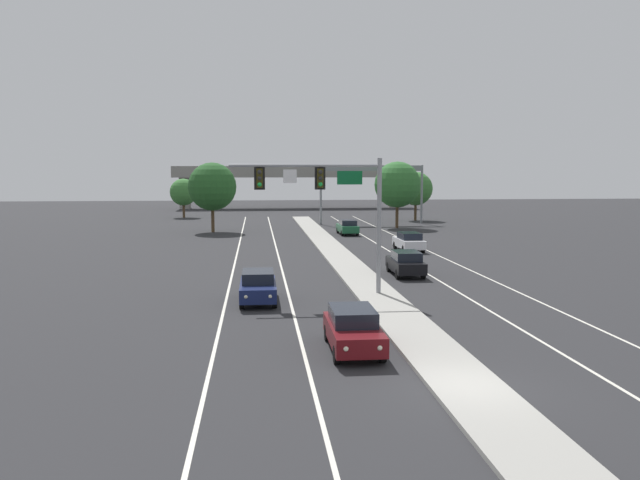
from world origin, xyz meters
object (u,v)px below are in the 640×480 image
car_receding_black (406,263)px  tree_far_right_c (397,185)px  car_receding_white (409,241)px  highway_sign_gantry (372,176)px  tree_far_left_a (183,192)px  overhead_signal_mast (331,196)px  car_receding_green (348,227)px  tree_far_right_a (416,189)px  car_oncoming_navy (258,286)px  tree_far_left_b (212,187)px  car_oncoming_darkred (353,329)px

car_receding_black → tree_far_right_c: (7.10, 33.91, 4.31)m
car_receding_white → highway_sign_gantry: size_ratio=0.34×
tree_far_right_c → tree_far_left_a: size_ratio=1.39×
overhead_signal_mast → tree_far_right_c: (12.69, 40.21, -0.23)m
highway_sign_gantry → tree_far_left_a: bearing=150.4°
car_receding_green → tree_far_right_c: tree_far_right_c is taller
tree_far_right_a → tree_far_left_a: 33.44m
car_receding_green → tree_far_left_a: tree_far_left_a is taller
car_oncoming_navy → tree_far_left_b: tree_far_left_b is taller
tree_far_left_b → car_oncoming_navy: bearing=-82.8°
car_oncoming_darkred → car_receding_black: bearing=70.1°
overhead_signal_mast → car_receding_white: size_ratio=1.78×
overhead_signal_mast → car_receding_black: overhead_signal_mast is taller
highway_sign_gantry → tree_far_left_a: highway_sign_gantry is taller
car_receding_white → tree_far_right_c: size_ratio=0.57×
overhead_signal_mast → highway_sign_gantry: highway_sign_gantry is taller
car_receding_black → car_receding_white: size_ratio=1.00×
highway_sign_gantry → tree_far_right_a: highway_sign_gantry is taller
car_oncoming_navy → tree_far_left_b: (-4.86, 38.25, 4.19)m
overhead_signal_mast → tree_far_right_c: tree_far_right_c is taller
tree_far_right_c → tree_far_left_b: size_ratio=1.02×
car_receding_black → tree_far_left_b: bearing=114.9°
car_oncoming_navy → tree_far_right_a: bearing=67.5°
car_oncoming_darkred → tree_far_right_c: 52.29m
overhead_signal_mast → tree_far_right_a: overhead_signal_mast is taller
car_receding_green → highway_sign_gantry: highway_sign_gantry is taller
car_receding_white → tree_far_right_c: bearing=79.9°
car_receding_black → tree_far_right_c: bearing=78.2°
tree_far_right_a → tree_far_left_a: size_ratio=1.17×
car_oncoming_darkred → car_receding_white: (9.22, 28.85, 0.00)m
car_receding_green → highway_sign_gantry: bearing=69.0°
tree_far_left_b → tree_far_left_a: size_ratio=1.35×
car_oncoming_navy → car_receding_black: same height
overhead_signal_mast → car_oncoming_navy: overhead_signal_mast is taller
car_oncoming_navy → car_receding_white: bearing=57.1°
car_oncoming_navy → car_receding_black: (9.46, 7.34, 0.00)m
car_receding_green → tree_far_right_a: tree_far_right_a is taller
car_oncoming_darkred → tree_far_left_a: 71.79m
tree_far_left_b → highway_sign_gantry: bearing=24.0°
car_oncoming_darkred → car_oncoming_navy: bearing=110.8°
overhead_signal_mast → highway_sign_gantry: size_ratio=0.60×
car_receding_black → tree_far_right_a: tree_far_right_a is taller
car_receding_green → tree_far_right_c: bearing=46.5°
tree_far_right_a → tree_far_left_b: (-26.54, -14.18, 0.67)m
car_receding_white → tree_far_left_a: tree_far_left_a is taller
car_receding_black → tree_far_left_a: tree_far_left_a is taller
tree_far_left_a → car_oncoming_navy: bearing=-80.2°
car_oncoming_navy → tree_far_right_a: size_ratio=0.67×
car_receding_black → car_receding_green: 26.51m
car_oncoming_navy → car_receding_green: 35.18m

